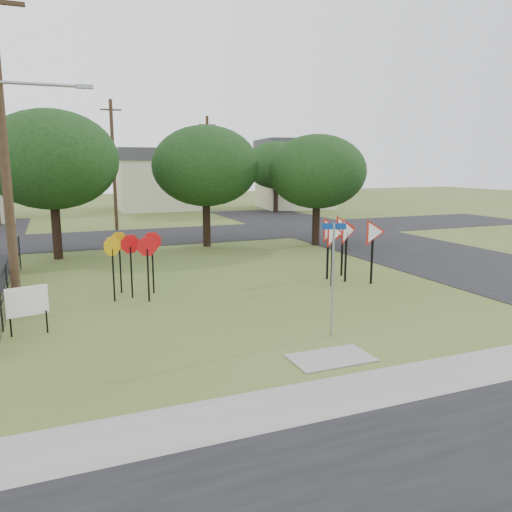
% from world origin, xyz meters
% --- Properties ---
extents(ground, '(140.00, 140.00, 0.00)m').
position_xyz_m(ground, '(0.00, 0.00, 0.00)').
color(ground, '#435821').
extents(sidewalk, '(30.00, 1.60, 0.02)m').
position_xyz_m(sidewalk, '(0.00, -4.20, 0.01)').
color(sidewalk, gray).
rests_on(sidewalk, ground).
extents(planting_strip, '(30.00, 0.80, 0.02)m').
position_xyz_m(planting_strip, '(0.00, -5.40, 0.01)').
color(planting_strip, '#435821').
rests_on(planting_strip, ground).
extents(street_right, '(8.00, 50.00, 0.02)m').
position_xyz_m(street_right, '(12.00, 10.00, 0.01)').
color(street_right, black).
rests_on(street_right, ground).
extents(street_far, '(60.00, 8.00, 0.02)m').
position_xyz_m(street_far, '(0.00, 20.00, 0.01)').
color(street_far, black).
rests_on(street_far, ground).
extents(curb_pad, '(2.00, 1.20, 0.02)m').
position_xyz_m(curb_pad, '(0.00, -2.40, 0.01)').
color(curb_pad, gray).
rests_on(curb_pad, ground).
extents(street_name_sign, '(0.60, 0.29, 3.13)m').
position_xyz_m(street_name_sign, '(0.83, -0.97, 1.78)').
color(street_name_sign, gray).
rests_on(street_name_sign, ground).
extents(stop_sign_cluster, '(2.12, 1.77, 2.27)m').
position_xyz_m(stop_sign_cluster, '(-3.59, 5.18, 1.70)').
color(stop_sign_cluster, black).
rests_on(stop_sign_cluster, ground).
extents(yield_sign_cluster, '(2.80, 1.78, 2.63)m').
position_xyz_m(yield_sign_cluster, '(4.62, 4.52, 1.92)').
color(yield_sign_cluster, black).
rests_on(yield_sign_cluster, ground).
extents(info_board, '(1.08, 0.29, 1.37)m').
position_xyz_m(info_board, '(-6.89, 2.24, 0.92)').
color(info_board, black).
rests_on(info_board, ground).
extents(utility_pole_main, '(3.55, 0.33, 10.00)m').
position_xyz_m(utility_pole_main, '(-7.24, 4.50, 5.21)').
color(utility_pole_main, '#43301F').
rests_on(utility_pole_main, ground).
extents(far_pole_a, '(1.40, 0.24, 9.00)m').
position_xyz_m(far_pole_a, '(-2.00, 24.00, 4.60)').
color(far_pole_a, '#43301F').
rests_on(far_pole_a, ground).
extents(far_pole_b, '(1.40, 0.24, 8.50)m').
position_xyz_m(far_pole_b, '(6.00, 28.00, 4.35)').
color(far_pole_b, '#43301F').
rests_on(far_pole_b, ground).
extents(fence_run, '(0.05, 11.55, 1.50)m').
position_xyz_m(fence_run, '(-7.60, 6.25, 0.78)').
color(fence_run, black).
rests_on(fence_run, ground).
extents(house_mid, '(8.40, 8.40, 6.20)m').
position_xyz_m(house_mid, '(4.00, 40.00, 3.15)').
color(house_mid, beige).
rests_on(house_mid, ground).
extents(house_right, '(8.30, 8.30, 7.20)m').
position_xyz_m(house_right, '(18.00, 36.00, 3.65)').
color(house_right, beige).
rests_on(house_right, ground).
extents(tree_near_left, '(6.40, 6.40, 7.27)m').
position_xyz_m(tree_near_left, '(-6.00, 14.00, 4.86)').
color(tree_near_left, black).
rests_on(tree_near_left, ground).
extents(tree_near_mid, '(6.00, 6.00, 6.80)m').
position_xyz_m(tree_near_mid, '(2.00, 15.00, 4.54)').
color(tree_near_mid, black).
rests_on(tree_near_mid, ground).
extents(tree_near_right, '(5.60, 5.60, 6.33)m').
position_xyz_m(tree_near_right, '(8.00, 13.00, 4.22)').
color(tree_near_right, black).
rests_on(tree_near_right, ground).
extents(tree_far_right, '(6.00, 6.00, 6.80)m').
position_xyz_m(tree_far_right, '(14.00, 32.00, 4.54)').
color(tree_far_right, black).
rests_on(tree_far_right, ground).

